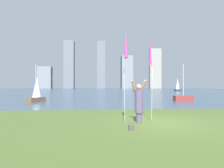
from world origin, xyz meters
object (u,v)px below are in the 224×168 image
bag (131,127)px  sailboat_1 (183,98)px  sailboat_4 (178,85)px  sailboat_0 (37,91)px  person (139,102)px  kite_flag_right (150,55)px  kite_flag_left (126,47)px

bag → sailboat_1: size_ratio=0.05×
sailboat_1 → bag: bearing=-122.0°
sailboat_4 → bag: bearing=-115.5°
bag → sailboat_4: (22.17, 46.44, 1.69)m
sailboat_0 → sailboat_4: (29.71, 33.26, 0.65)m
sailboat_0 → sailboat_1: 15.85m
sailboat_0 → sailboat_4: bearing=48.2°
bag → sailboat_0: (-7.55, 13.18, 1.04)m
person → sailboat_0: 14.31m
kite_flag_right → kite_flag_left: bearing=-152.7°
sailboat_0 → sailboat_4: 44.61m
kite_flag_right → sailboat_0: bearing=127.7°
kite_flag_left → sailboat_0: size_ratio=1.05×
kite_flag_right → bag: size_ratio=18.15×
sailboat_0 → kite_flag_left: bearing=-58.1°
person → sailboat_1: 14.13m
sailboat_1 → sailboat_4: 36.00m
kite_flag_left → bag: kite_flag_left is taller
kite_flag_left → bag: (0.04, -1.11, -3.30)m
person → sailboat_0: size_ratio=0.50×
kite_flag_right → bag: (-1.25, -1.78, -3.05)m
person → sailboat_0: sailboat_0 is taller
sailboat_1 → sailboat_0: bearing=-179.7°
kite_flag_left → sailboat_1: size_ratio=0.99×
kite_flag_left → sailboat_4: size_ratio=0.84×
kite_flag_left → kite_flag_right: (1.30, 0.67, -0.25)m
sailboat_4 → kite_flag_right: bearing=-115.1°
kite_flag_left → sailboat_1: 15.04m
bag → sailboat_1: bearing=58.0°
sailboat_0 → sailboat_1: sailboat_1 is taller
person → kite_flag_right: bearing=38.0°
sailboat_4 → person: bearing=-115.6°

